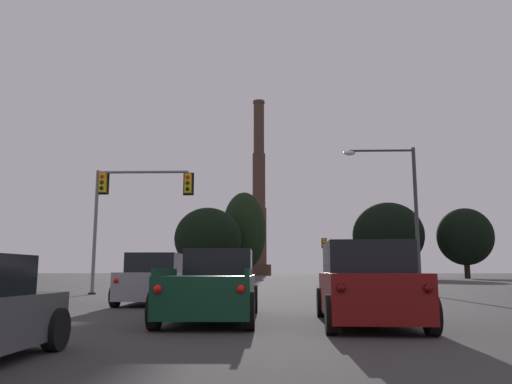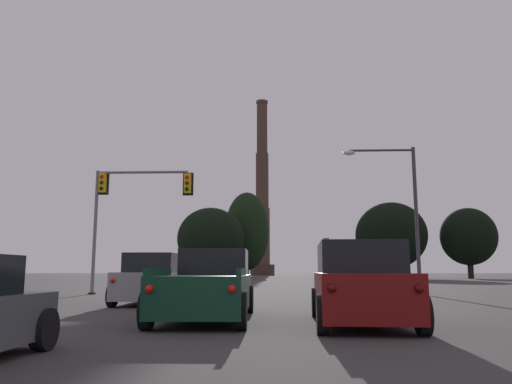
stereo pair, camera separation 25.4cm
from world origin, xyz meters
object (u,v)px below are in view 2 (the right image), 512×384
at_px(suv_right_lane_second, 359,285).
at_px(smokestack, 262,205).
at_px(street_lamp, 403,200).
at_px(suv_left_lane_front, 155,279).
at_px(traffic_light_overhead_left, 127,199).
at_px(pickup_truck_center_lane_second, 209,287).
at_px(traffic_light_far_right, 328,252).

xyz_separation_m(suv_right_lane_second, smokestack, (-6.24, 128.61, 18.95)).
bearing_deg(street_lamp, smokestack, 95.58).
distance_m(suv_left_lane_front, traffic_light_overhead_left, 9.11).
relative_size(suv_left_lane_front, traffic_light_overhead_left, 0.74).
bearing_deg(pickup_truck_center_lane_second, suv_left_lane_front, 114.76).
xyz_separation_m(traffic_light_far_right, traffic_light_overhead_left, (-14.19, -35.82, 1.55)).
distance_m(traffic_light_overhead_left, street_lamp, 14.82).
bearing_deg(street_lamp, traffic_light_far_right, 91.00).
height_order(traffic_light_far_right, smokestack, smokestack).
bearing_deg(street_lamp, pickup_truck_center_lane_second, -121.62).
xyz_separation_m(pickup_truck_center_lane_second, street_lamp, (8.51, 13.82, 4.15)).
bearing_deg(smokestack, pickup_truck_center_lane_second, -88.84).
bearing_deg(pickup_truck_center_lane_second, suv_right_lane_second, -19.91).
height_order(pickup_truck_center_lane_second, smokestack, smokestack).
height_order(suv_left_lane_front, traffic_light_far_right, traffic_light_far_right).
height_order(pickup_truck_center_lane_second, traffic_light_overhead_left, traffic_light_overhead_left).
height_order(suv_right_lane_second, pickup_truck_center_lane_second, suv_right_lane_second).
xyz_separation_m(suv_left_lane_front, traffic_light_far_right, (10.75, 43.17, 2.60)).
relative_size(suv_left_lane_front, street_lamp, 0.62).
distance_m(traffic_light_far_right, traffic_light_overhead_left, 38.56).
height_order(traffic_light_overhead_left, smokestack, smokestack).
bearing_deg(traffic_light_overhead_left, pickup_truck_center_lane_second, -64.56).
distance_m(pickup_truck_center_lane_second, street_lamp, 16.76).
bearing_deg(suv_right_lane_second, traffic_light_overhead_left, 126.97).
distance_m(suv_right_lane_second, pickup_truck_center_lane_second, 3.86).
xyz_separation_m(suv_left_lane_front, street_lamp, (11.37, 7.93, 4.06)).
bearing_deg(suv_left_lane_front, suv_right_lane_second, -47.18).
xyz_separation_m(street_lamp, smokestack, (-11.10, 113.55, 14.89)).
height_order(suv_left_lane_front, pickup_truck_center_lane_second, suv_left_lane_front).
bearing_deg(smokestack, street_lamp, -84.42).
bearing_deg(traffic_light_far_right, suv_right_lane_second, -94.82).
bearing_deg(traffic_light_overhead_left, suv_right_lane_second, -55.51).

